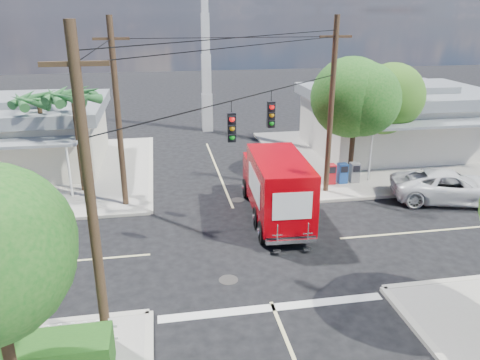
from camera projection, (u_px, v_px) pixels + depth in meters
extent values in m
plane|color=black|center=(248.00, 246.00, 19.31)|extent=(120.00, 120.00, 0.00)
cube|color=#9B968C|center=(378.00, 155.00, 31.26)|extent=(14.00, 14.00, 0.14)
cube|color=#B3AE9F|center=(277.00, 160.00, 30.12)|extent=(0.25, 14.00, 0.14)
cube|color=#B3AE9F|center=(437.00, 193.00, 24.78)|extent=(14.00, 0.25, 0.14)
cube|color=#9B968C|center=(31.00, 174.00, 27.68)|extent=(14.00, 14.00, 0.14)
cube|color=#B3AE9F|center=(151.00, 167.00, 28.82)|extent=(0.25, 14.00, 0.14)
cube|color=beige|center=(217.00, 170.00, 28.57)|extent=(0.12, 12.00, 0.01)
cube|color=beige|center=(467.00, 228.00, 20.94)|extent=(12.00, 0.12, 0.01)
cube|color=silver|center=(273.00, 307.00, 15.33)|extent=(7.50, 0.40, 0.01)
cube|color=silver|center=(395.00, 125.00, 31.82)|extent=(11.00, 8.00, 3.40)
cube|color=gray|center=(399.00, 95.00, 31.12)|extent=(11.80, 8.80, 0.70)
cube|color=gray|center=(399.00, 87.00, 30.95)|extent=(6.05, 4.40, 0.50)
cube|color=gray|center=(438.00, 124.00, 26.88)|extent=(9.90, 1.80, 0.15)
cylinder|color=silver|center=(370.00, 156.00, 25.92)|extent=(0.12, 0.12, 2.90)
cube|color=beige|center=(15.00, 141.00, 28.33)|extent=(10.00, 8.00, 3.20)
cube|color=gray|center=(10.00, 109.00, 27.66)|extent=(10.80, 8.80, 0.70)
cube|color=gray|center=(9.00, 100.00, 27.49)|extent=(5.50, 4.40, 0.50)
cylinder|color=silver|center=(69.00, 171.00, 23.79)|extent=(0.12, 0.12, 2.70)
cube|color=silver|center=(207.00, 112.00, 37.39)|extent=(0.80, 0.80, 3.00)
cube|color=silver|center=(206.00, 74.00, 36.37)|extent=(0.70, 0.70, 3.00)
cube|color=silver|center=(205.00, 34.00, 35.34)|extent=(0.60, 0.60, 3.00)
cylinder|color=#422D1C|center=(8.00, 348.00, 10.55)|extent=(0.28, 0.28, 3.71)
sphere|color=#145516|center=(4.00, 268.00, 9.57)|extent=(3.25, 3.25, 3.25)
cylinder|color=#422D1C|center=(352.00, 144.00, 26.03)|extent=(0.28, 0.28, 4.10)
sphere|color=#145516|center=(356.00, 98.00, 25.15)|extent=(4.10, 4.10, 4.10)
sphere|color=#145516|center=(348.00, 93.00, 25.19)|extent=(3.33, 3.33, 3.33)
sphere|color=#145516|center=(364.00, 101.00, 24.98)|extent=(3.58, 3.58, 3.58)
cylinder|color=#422D1C|center=(378.00, 136.00, 28.58)|extent=(0.28, 0.28, 3.58)
sphere|color=#3B6C1F|center=(382.00, 100.00, 27.81)|extent=(3.58, 3.58, 3.58)
sphere|color=#3B6C1F|center=(374.00, 95.00, 27.85)|extent=(2.91, 2.91, 2.91)
sphere|color=#3B6C1F|center=(389.00, 102.00, 27.63)|extent=(3.14, 3.14, 3.14)
cylinder|color=#422D1C|center=(79.00, 145.00, 24.13)|extent=(0.24, 0.24, 5.00)
cone|color=#275F2B|center=(91.00, 94.00, 23.39)|extent=(0.50, 2.06, 0.98)
cone|color=#275F2B|center=(86.00, 92.00, 23.98)|extent=(1.92, 1.68, 0.98)
cone|color=#275F2B|center=(71.00, 92.00, 24.02)|extent=(2.12, 0.95, 0.98)
cone|color=#275F2B|center=(57.00, 94.00, 23.47)|extent=(1.34, 2.07, 0.98)
cone|color=#275F2B|center=(54.00, 96.00, 22.75)|extent=(1.34, 2.07, 0.98)
cone|color=#275F2B|center=(65.00, 98.00, 22.40)|extent=(2.12, 0.95, 0.98)
cone|color=#275F2B|center=(82.00, 96.00, 22.68)|extent=(1.92, 1.68, 0.98)
cylinder|color=#422D1C|center=(45.00, 143.00, 25.26)|extent=(0.24, 0.24, 4.60)
cone|color=#275F2B|center=(56.00, 98.00, 24.59)|extent=(0.50, 2.06, 0.98)
cone|color=#275F2B|center=(52.00, 96.00, 25.18)|extent=(1.92, 1.68, 0.98)
cone|color=#275F2B|center=(38.00, 96.00, 25.22)|extent=(2.12, 0.95, 0.98)
cone|color=#275F2B|center=(24.00, 98.00, 24.67)|extent=(1.34, 2.07, 0.98)
cone|color=#275F2B|center=(20.00, 100.00, 23.95)|extent=(1.34, 2.07, 0.98)
cone|color=#275F2B|center=(30.00, 102.00, 23.59)|extent=(2.12, 0.95, 0.98)
cone|color=#275F2B|center=(47.00, 100.00, 23.88)|extent=(1.92, 1.68, 0.98)
cylinder|color=#473321|center=(91.00, 202.00, 12.11)|extent=(0.28, 0.28, 9.00)
cube|color=#473321|center=(74.00, 64.00, 10.92)|extent=(1.60, 0.12, 0.12)
cylinder|color=#473321|center=(331.00, 109.00, 23.43)|extent=(0.28, 0.28, 9.00)
cube|color=#473321|center=(336.00, 37.00, 22.24)|extent=(1.60, 0.12, 0.12)
cylinder|color=#473321|center=(118.00, 117.00, 21.74)|extent=(0.28, 0.28, 9.00)
cube|color=#473321|center=(111.00, 39.00, 20.54)|extent=(1.60, 0.12, 0.12)
cylinder|color=black|center=(249.00, 96.00, 17.19)|extent=(10.43, 10.43, 0.04)
cube|color=black|center=(232.00, 127.00, 16.65)|extent=(0.30, 0.24, 1.05)
sphere|color=red|center=(232.00, 119.00, 16.40)|extent=(0.20, 0.20, 0.20)
cube|color=black|center=(271.00, 114.00, 18.71)|extent=(0.30, 0.24, 1.05)
sphere|color=red|center=(272.00, 107.00, 18.47)|extent=(0.20, 0.20, 0.20)
cube|color=silver|center=(6.00, 350.00, 12.69)|extent=(5.94, 0.05, 0.08)
cube|color=silver|center=(3.00, 338.00, 12.55)|extent=(5.94, 0.05, 0.08)
cube|color=silver|center=(111.00, 334.00, 13.10)|extent=(0.09, 0.06, 1.00)
cube|color=#B3121A|center=(330.00, 174.00, 25.76)|extent=(0.50, 0.50, 1.10)
cube|color=navy|center=(342.00, 173.00, 25.87)|extent=(0.50, 0.50, 1.10)
cube|color=slate|center=(354.00, 172.00, 25.99)|extent=(0.50, 0.50, 1.10)
cube|color=black|center=(275.00, 207.00, 21.98)|extent=(2.40, 7.01, 0.22)
cube|color=#B70007|center=(265.00, 174.00, 24.26)|extent=(2.20, 1.62, 1.95)
cube|color=black|center=(263.00, 163.00, 24.72)|extent=(1.87, 0.32, 0.84)
cube|color=silver|center=(263.00, 180.00, 25.21)|extent=(2.04, 0.21, 0.31)
cube|color=#B70007|center=(279.00, 186.00, 20.78)|extent=(2.48, 5.25, 2.57)
cube|color=white|center=(304.00, 182.00, 20.86)|extent=(0.18, 3.19, 1.15)
cube|color=white|center=(254.00, 184.00, 20.61)|extent=(0.18, 3.19, 1.15)
cube|color=white|center=(292.00, 206.00, 18.32)|extent=(1.59, 0.10, 1.15)
cube|color=silver|center=(292.00, 241.00, 18.71)|extent=(2.14, 0.33, 0.16)
cube|color=silver|center=(277.00, 235.00, 18.41)|extent=(0.40, 0.07, 0.89)
cube|color=silver|center=(308.00, 233.00, 18.55)|extent=(0.40, 0.07, 0.89)
cylinder|color=black|center=(246.00, 188.00, 24.26)|extent=(0.33, 0.99, 0.98)
cylinder|color=black|center=(285.00, 186.00, 24.49)|extent=(0.33, 0.99, 0.98)
cylinder|color=black|center=(263.00, 232.00, 19.46)|extent=(0.33, 0.99, 0.98)
cylinder|color=black|center=(310.00, 229.00, 19.70)|extent=(0.33, 0.99, 0.98)
imported|color=silver|center=(450.00, 186.00, 23.64)|extent=(6.17, 4.02, 1.58)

